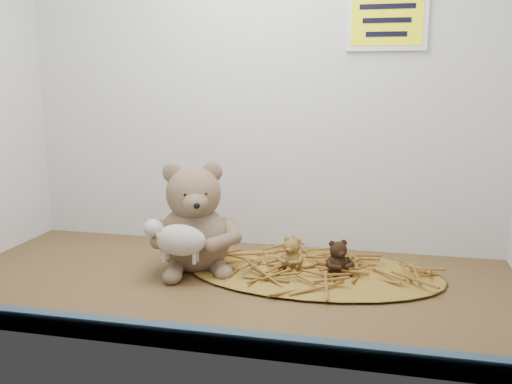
% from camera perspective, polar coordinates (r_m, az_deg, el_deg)
% --- Properties ---
extents(alcove_shell, '(1.20, 0.60, 0.90)m').
position_cam_1_polar(alcove_shell, '(1.22, -1.96, 12.64)').
color(alcove_shell, '#493319').
rests_on(alcove_shell, ground).
extents(front_rail, '(1.19, 0.02, 0.04)m').
position_cam_1_polar(front_rail, '(0.95, -7.89, -14.07)').
color(front_rail, '#314A5F').
rests_on(front_rail, shelf_floor).
extents(straw_bed, '(0.56, 0.32, 0.01)m').
position_cam_1_polar(straw_bed, '(1.26, 5.86, -8.04)').
color(straw_bed, brown).
rests_on(straw_bed, shelf_floor).
extents(main_teddy, '(0.26, 0.27, 0.24)m').
position_cam_1_polar(main_teddy, '(1.27, -6.25, -2.45)').
color(main_teddy, '#7C614C').
rests_on(main_teddy, shelf_floor).
extents(toy_lamb, '(0.14, 0.09, 0.09)m').
position_cam_1_polar(toy_lamb, '(1.20, -7.60, -4.79)').
color(toy_lamb, '#BAB5A7').
rests_on(toy_lamb, main_teddy).
extents(mini_teddy_tan, '(0.07, 0.07, 0.07)m').
position_cam_1_polar(mini_teddy_tan, '(1.26, 3.64, -6.03)').
color(mini_teddy_tan, brown).
rests_on(mini_teddy_tan, straw_bed).
extents(mini_teddy_brown, '(0.08, 0.09, 0.08)m').
position_cam_1_polar(mini_teddy_brown, '(1.24, 8.19, -6.37)').
color(mini_teddy_brown, black).
rests_on(mini_teddy_brown, straw_bed).
extents(wall_sign, '(0.16, 0.01, 0.11)m').
position_cam_1_polar(wall_sign, '(1.38, 12.96, 16.37)').
color(wall_sign, '#FAF90C').
rests_on(wall_sign, back_wall).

